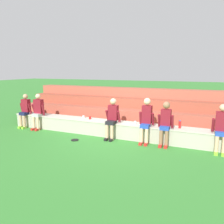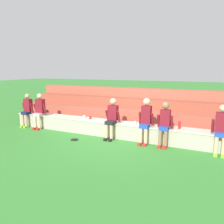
% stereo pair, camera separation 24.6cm
% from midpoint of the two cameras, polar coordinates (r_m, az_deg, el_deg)
% --- Properties ---
extents(ground_plane, '(80.00, 80.00, 0.00)m').
position_cam_midpoint_polar(ground_plane, '(7.80, 2.14, -6.95)').
color(ground_plane, '#388433').
extents(stone_seating_wall, '(9.20, 0.60, 0.54)m').
position_cam_midpoint_polar(stone_seating_wall, '(7.97, 2.95, -4.42)').
color(stone_seating_wall, '#B7AF9E').
rests_on(stone_seating_wall, ground).
extents(brick_bleachers, '(10.28, 2.25, 1.57)m').
position_cam_midpoint_polar(brick_bleachers, '(9.56, 7.09, -0.07)').
color(brick_bleachers, '#A7503C').
rests_on(brick_bleachers, ground).
extents(person_far_left, '(0.52, 0.50, 1.39)m').
position_cam_midpoint_polar(person_far_left, '(9.94, -20.23, 0.67)').
color(person_far_left, tan).
rests_on(person_far_left, ground).
extents(person_left_of_center, '(0.55, 0.47, 1.43)m').
position_cam_midpoint_polar(person_left_of_center, '(9.43, -17.35, 0.50)').
color(person_left_of_center, beige).
rests_on(person_left_of_center, ground).
extents(person_center, '(0.51, 0.59, 1.40)m').
position_cam_midpoint_polar(person_center, '(7.69, 0.86, -1.37)').
color(person_center, '#DBAD89').
rests_on(person_center, ground).
extents(person_right_of_center, '(0.49, 0.55, 1.48)m').
position_cam_midpoint_polar(person_right_of_center, '(7.29, 9.51, -1.88)').
color(person_right_of_center, beige).
rests_on(person_right_of_center, ground).
extents(person_far_right, '(0.49, 0.49, 1.40)m').
position_cam_midpoint_polar(person_far_right, '(7.13, 14.25, -2.64)').
color(person_far_right, '#996B4C').
rests_on(person_far_right, ground).
extents(person_rightmost_edge, '(0.52, 0.47, 1.42)m').
position_cam_midpoint_polar(person_rightmost_edge, '(7.03, 27.02, -3.69)').
color(person_rightmost_edge, '#DBAD89').
rests_on(person_rightmost_edge, ground).
extents(water_bottle_mid_right, '(0.08, 0.08, 0.25)m').
position_cam_midpoint_polar(water_bottle_mid_right, '(7.37, 17.76, -3.19)').
color(water_bottle_mid_right, red).
rests_on(water_bottle_mid_right, stone_seating_wall).
extents(plastic_cup_right_end, '(0.09, 0.09, 0.11)m').
position_cam_midpoint_polar(plastic_cup_right_end, '(8.59, -6.33, -1.23)').
color(plastic_cup_right_end, white).
rests_on(plastic_cup_right_end, stone_seating_wall).
extents(plastic_cup_middle, '(0.08, 0.08, 0.11)m').
position_cam_midpoint_polar(plastic_cup_middle, '(7.65, 6.80, -2.74)').
color(plastic_cup_middle, white).
rests_on(plastic_cup_middle, stone_seating_wall).
extents(plastic_cup_left_end, '(0.08, 0.08, 0.10)m').
position_cam_midpoint_polar(plastic_cup_left_end, '(8.44, -4.72, -1.45)').
color(plastic_cup_left_end, red).
rests_on(plastic_cup_left_end, stone_seating_wall).
extents(frisbee, '(0.26, 0.26, 0.02)m').
position_cam_midpoint_polar(frisbee, '(7.81, -8.65, -6.99)').
color(frisbee, black).
rests_on(frisbee, ground).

